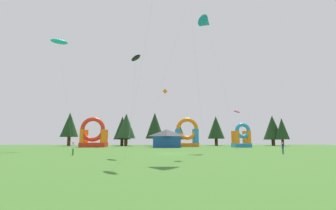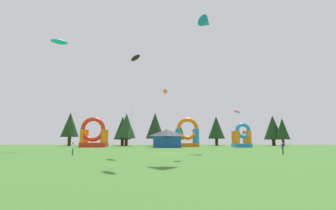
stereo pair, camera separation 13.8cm
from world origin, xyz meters
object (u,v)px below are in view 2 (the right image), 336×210
object	(u,v)px
kite_orange_diamond	(165,92)
kite_black_parafoil	(135,58)
person_far_side	(73,147)
festival_tent	(167,138)
person_left_edge	(283,147)
kite_pink_parafoil	(237,111)
inflatable_yellow_castle	(187,136)
kite_cyan_parafoil	(59,42)
kite_teal_delta	(206,23)
inflatable_blue_arch	(94,136)
inflatable_red_slide	(242,138)

from	to	relation	value
kite_orange_diamond	kite_black_parafoil	distance (m)	34.10
person_far_side	festival_tent	xyz separation A→B (m)	(12.55, 30.05, 1.21)
kite_black_parafoil	festival_tent	xyz separation A→B (m)	(4.90, 32.08, -9.56)
person_left_edge	kite_pink_parafoil	bearing A→B (deg)	141.16
person_left_edge	inflatable_yellow_castle	world-z (taller)	inflatable_yellow_castle
kite_black_parafoil	festival_tent	size ratio (longest dim) A/B	1.86
kite_black_parafoil	person_far_side	size ratio (longest dim) A/B	7.42
kite_orange_diamond	kite_cyan_parafoil	distance (m)	27.12
kite_orange_diamond	kite_pink_parafoil	bearing A→B (deg)	-23.63
kite_teal_delta	kite_pink_parafoil	xyz separation A→B (m)	(9.36, 14.14, -14.26)
kite_orange_diamond	kite_teal_delta	distance (m)	23.79
kite_pink_parafoil	festival_tent	xyz separation A→B (m)	(-15.66, 5.37, -6.03)
kite_black_parafoil	inflatable_blue_arch	world-z (taller)	kite_black_parafoil
person_far_side	inflatable_red_slide	size ratio (longest dim) A/B	0.27
person_left_edge	inflatable_red_slide	size ratio (longest dim) A/B	0.25
person_left_edge	inflatable_red_slide	xyz separation A→B (m)	(4.49, 30.56, 1.39)
kite_teal_delta	inflatable_red_slide	distance (m)	32.66
inflatable_yellow_castle	kite_orange_diamond	bearing A→B (deg)	-131.44
person_left_edge	inflatable_blue_arch	size ratio (longest dim) A/B	0.20
person_far_side	inflatable_blue_arch	xyz separation A→B (m)	(-6.05, 34.55, 1.74)
kite_pink_parafoil	inflatable_red_slide	distance (m)	10.61
kite_orange_diamond	festival_tent	bearing A→B (deg)	-77.63
kite_cyan_parafoil	person_far_side	bearing A→B (deg)	-61.17
person_far_side	festival_tent	bearing A→B (deg)	-18.39
kite_teal_delta	person_left_edge	xyz separation A→B (m)	(8.43, -8.35, -21.56)
inflatable_red_slide	person_left_edge	bearing A→B (deg)	-98.35
inflatable_red_slide	festival_tent	size ratio (longest dim) A/B	0.94
kite_pink_parafoil	person_left_edge	world-z (taller)	kite_pink_parafoil
kite_orange_diamond	inflatable_yellow_castle	xyz separation A→B (m)	(6.29, 7.12, -10.88)
inflatable_yellow_castle	kite_black_parafoil	bearing A→B (deg)	-104.85
kite_black_parafoil	kite_orange_diamond	bearing A→B (deg)	82.34
kite_cyan_parafoil	inflatable_yellow_castle	distance (m)	39.74
kite_teal_delta	inflatable_yellow_castle	world-z (taller)	kite_teal_delta
kite_cyan_parafoil	inflatable_red_slide	size ratio (longest dim) A/B	3.47
inflatable_blue_arch	kite_teal_delta	bearing A→B (deg)	-43.96
kite_pink_parafoil	person_far_side	bearing A→B (deg)	-138.81
person_far_side	inflatable_yellow_castle	xyz separation A→B (m)	(18.48, 38.82, 2.00)
kite_pink_parafoil	kite_cyan_parafoil	distance (m)	39.79
inflatable_blue_arch	inflatable_yellow_castle	world-z (taller)	inflatable_yellow_castle
inflatable_red_slide	festival_tent	world-z (taller)	inflatable_red_slide
kite_teal_delta	kite_cyan_parafoil	xyz separation A→B (m)	(-27.37, 4.93, -2.03)
kite_pink_parafoil	kite_black_parafoil	world-z (taller)	kite_black_parafoil
kite_pink_parafoil	inflatable_yellow_castle	world-z (taller)	kite_pink_parafoil
person_left_edge	festival_tent	world-z (taller)	festival_tent
kite_pink_parafoil	person_far_side	size ratio (longest dim) A/B	5.33
kite_cyan_parafoil	festival_tent	world-z (taller)	kite_cyan_parafoil
kite_cyan_parafoil	kite_teal_delta	bearing A→B (deg)	-10.21
festival_tent	person_left_edge	bearing A→B (deg)	-62.13
kite_cyan_parafoil	person_left_edge	distance (m)	42.89
kite_orange_diamond	festival_tent	distance (m)	11.79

